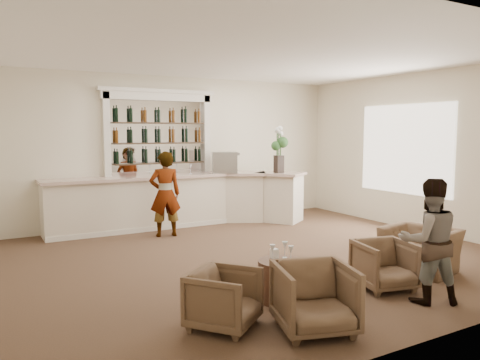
# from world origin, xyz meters

# --- Properties ---
(ground) EXTENTS (8.00, 8.00, 0.00)m
(ground) POSITION_xyz_m (0.00, 0.00, 0.00)
(ground) COLOR brown
(ground) RESTS_ON ground
(room_shell) EXTENTS (8.04, 7.02, 3.32)m
(room_shell) POSITION_xyz_m (0.16, 0.71, 2.34)
(room_shell) COLOR beige
(room_shell) RESTS_ON ground
(bar_counter) EXTENTS (5.72, 1.80, 1.14)m
(bar_counter) POSITION_xyz_m (-0.16, 3.00, 0.57)
(bar_counter) COLOR silver
(bar_counter) RESTS_ON ground
(back_bar_alcove) EXTENTS (2.64, 0.25, 3.00)m
(back_bar_alcove) POSITION_xyz_m (-0.50, 3.41, 2.03)
(back_bar_alcove) COLOR white
(back_bar_alcove) RESTS_ON ground
(cocktail_table) EXTENTS (0.59, 0.59, 0.50)m
(cocktail_table) POSITION_xyz_m (-0.84, -1.84, 0.25)
(cocktail_table) COLOR #503023
(cocktail_table) RESTS_ON ground
(sommelier) EXTENTS (0.68, 0.51, 1.69)m
(sommelier) POSITION_xyz_m (-0.82, 2.23, 0.85)
(sommelier) COLOR gray
(sommelier) RESTS_ON ground
(guest) EXTENTS (0.92, 0.85, 1.52)m
(guest) POSITION_xyz_m (0.68, -2.77, 0.76)
(guest) COLOR gray
(guest) RESTS_ON ground
(armchair_left) EXTENTS (0.95, 0.96, 0.63)m
(armchair_left) POSITION_xyz_m (-1.83, -2.20, 0.31)
(armchair_left) COLOR brown
(armchair_left) RESTS_ON ground
(armchair_center) EXTENTS (0.97, 0.98, 0.72)m
(armchair_center) POSITION_xyz_m (-1.06, -2.76, 0.36)
(armchair_center) COLOR brown
(armchair_center) RESTS_ON ground
(armchair_right) EXTENTS (0.83, 0.85, 0.65)m
(armchair_right) POSITION_xyz_m (0.59, -2.17, 0.32)
(armchair_right) COLOR brown
(armchair_right) RESTS_ON ground
(armchair_far) EXTENTS (1.09, 1.18, 0.64)m
(armchair_far) POSITION_xyz_m (1.68, -1.84, 0.32)
(armchair_far) COLOR brown
(armchair_far) RESTS_ON ground
(espresso_machine) EXTENTS (0.68, 0.63, 0.48)m
(espresso_machine) POSITION_xyz_m (0.87, 2.92, 1.38)
(espresso_machine) COLOR #B6B6BB
(espresso_machine) RESTS_ON bar_counter
(flower_vase) EXTENTS (0.28, 0.28, 1.05)m
(flower_vase) POSITION_xyz_m (1.96, 2.33, 1.73)
(flower_vase) COLOR black
(flower_vase) RESTS_ON bar_counter
(wine_glass_bar_left) EXTENTS (0.07, 0.07, 0.21)m
(wine_glass_bar_left) POSITION_xyz_m (0.09, 3.07, 1.25)
(wine_glass_bar_left) COLOR white
(wine_glass_bar_left) RESTS_ON bar_counter
(wine_glass_bar_right) EXTENTS (0.07, 0.07, 0.21)m
(wine_glass_bar_right) POSITION_xyz_m (-0.56, 3.01, 1.25)
(wine_glass_bar_right) COLOR white
(wine_glass_bar_right) RESTS_ON bar_counter
(wine_glass_tbl_a) EXTENTS (0.07, 0.07, 0.21)m
(wine_glass_tbl_a) POSITION_xyz_m (-0.96, -1.81, 0.60)
(wine_glass_tbl_a) COLOR white
(wine_glass_tbl_a) RESTS_ON cocktail_table
(wine_glass_tbl_b) EXTENTS (0.07, 0.07, 0.21)m
(wine_glass_tbl_b) POSITION_xyz_m (-0.74, -1.76, 0.60)
(wine_glass_tbl_b) COLOR white
(wine_glass_tbl_b) RESTS_ON cocktail_table
(wine_glass_tbl_c) EXTENTS (0.07, 0.07, 0.21)m
(wine_glass_tbl_c) POSITION_xyz_m (-0.80, -1.97, 0.60)
(wine_glass_tbl_c) COLOR white
(wine_glass_tbl_c) RESTS_ON cocktail_table
(napkin_holder) EXTENTS (0.08, 0.08, 0.12)m
(napkin_holder) POSITION_xyz_m (-0.86, -1.70, 0.56)
(napkin_holder) COLOR white
(napkin_holder) RESTS_ON cocktail_table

